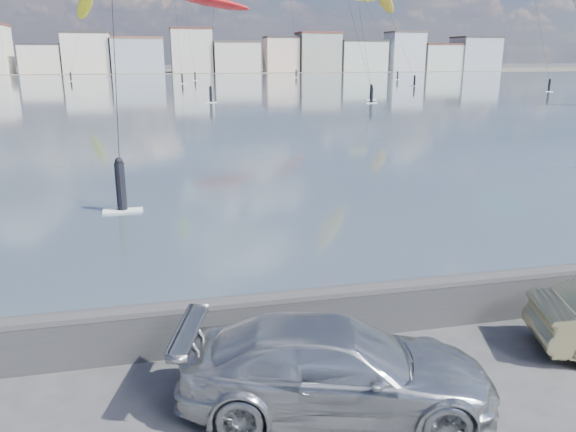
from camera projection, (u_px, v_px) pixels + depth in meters
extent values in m
plane|color=#333335|center=(284.00, 432.00, 8.42)|extent=(700.00, 700.00, 0.00)
cube|color=#304351|center=(164.00, 89.00, 94.08)|extent=(500.00, 177.00, 0.00)
cube|color=#4C473D|center=(158.00, 72.00, 195.65)|extent=(500.00, 60.00, 0.00)
cube|color=#28282B|center=(253.00, 324.00, 10.82)|extent=(400.00, 0.35, 0.90)
cylinder|color=#28282B|center=(252.00, 303.00, 10.70)|extent=(400.00, 0.36, 0.36)
cube|color=silver|center=(42.00, 59.00, 173.74)|extent=(12.00, 10.00, 8.50)
cube|color=#2D2D33|center=(40.00, 44.00, 172.48)|extent=(12.24, 10.20, 0.60)
cube|color=silver|center=(87.00, 54.00, 176.20)|extent=(14.00, 11.00, 12.00)
cube|color=#383330|center=(85.00, 33.00, 174.46)|extent=(14.28, 11.22, 0.60)
cube|color=#9EA8B7|center=(138.00, 56.00, 179.79)|extent=(16.00, 13.00, 10.50)
cube|color=brown|center=(137.00, 38.00, 178.26)|extent=(16.32, 13.26, 0.60)
cube|color=beige|center=(191.00, 51.00, 183.09)|extent=(13.00, 10.00, 13.50)
cube|color=#562D23|center=(190.00, 29.00, 181.14)|extent=(13.26, 10.20, 0.60)
cube|color=beige|center=(236.00, 58.00, 186.80)|extent=(15.00, 12.00, 9.50)
cube|color=#4C423D|center=(235.00, 42.00, 185.41)|extent=(15.30, 12.24, 0.60)
cube|color=beige|center=(281.00, 55.00, 189.98)|extent=(11.00, 9.00, 11.00)
cube|color=#383330|center=(281.00, 37.00, 188.38)|extent=(11.22, 9.18, 0.60)
cube|color=gray|center=(318.00, 53.00, 192.61)|extent=(14.00, 11.00, 12.50)
cube|color=brown|center=(318.00, 33.00, 190.80)|extent=(14.28, 11.22, 0.60)
cube|color=#B7C6BC|center=(360.00, 57.00, 196.33)|extent=(16.00, 12.00, 10.00)
cube|color=#383330|center=(361.00, 41.00, 194.87)|extent=(16.32, 12.24, 0.60)
cube|color=#B2B7C6|center=(404.00, 52.00, 199.52)|extent=(12.00, 10.00, 13.00)
cube|color=#4C423D|center=(405.00, 32.00, 197.65)|extent=(12.24, 10.20, 0.60)
cube|color=#B7C6BC|center=(439.00, 58.00, 203.02)|extent=(14.00, 11.00, 9.00)
cube|color=#562D23|center=(440.00, 44.00, 201.69)|extent=(14.28, 11.22, 0.60)
cube|color=#9EA8B7|center=(475.00, 55.00, 205.84)|extent=(15.00, 12.00, 11.50)
cube|color=#383330|center=(477.00, 37.00, 204.17)|extent=(15.30, 12.24, 0.60)
imported|color=#AFB2B6|center=(336.00, 368.00, 8.81)|extent=(5.34, 3.30, 1.44)
cube|color=white|center=(371.00, 100.00, 71.12)|extent=(1.40, 0.42, 0.08)
cylinder|color=black|center=(371.00, 92.00, 70.87)|extent=(0.36, 0.36, 1.70)
sphere|color=black|center=(372.00, 85.00, 70.62)|extent=(0.28, 0.28, 0.28)
ellipsoid|color=red|center=(214.00, 3.00, 75.77)|extent=(10.68, 8.41, 3.57)
cube|color=white|center=(211.00, 102.00, 66.99)|extent=(1.40, 0.42, 0.08)
cylinder|color=black|center=(211.00, 95.00, 66.75)|extent=(0.36, 0.36, 1.70)
sphere|color=black|center=(210.00, 87.00, 66.50)|extent=(0.28, 0.28, 0.28)
cylinder|color=black|center=(212.00, 44.00, 71.21)|extent=(2.08, 12.53, 11.04)
cube|color=white|center=(182.00, 84.00, 111.60)|extent=(1.40, 0.42, 0.08)
cylinder|color=black|center=(182.00, 79.00, 111.35)|extent=(0.36, 0.36, 1.70)
sphere|color=black|center=(182.00, 74.00, 111.10)|extent=(0.28, 0.28, 0.28)
cube|color=white|center=(549.00, 91.00, 87.49)|extent=(1.40, 0.42, 0.08)
cylinder|color=black|center=(549.00, 85.00, 87.24)|extent=(0.36, 0.36, 1.70)
sphere|color=black|center=(550.00, 80.00, 86.99)|extent=(0.28, 0.28, 0.28)
cylinder|color=black|center=(538.00, 18.00, 89.55)|extent=(1.11, 10.77, 19.90)
cube|color=white|center=(123.00, 211.00, 20.27)|extent=(1.40, 0.42, 0.08)
cylinder|color=black|center=(121.00, 186.00, 20.02)|extent=(0.36, 0.36, 1.70)
sphere|color=black|center=(119.00, 161.00, 19.77)|extent=(0.28, 0.28, 0.28)
cube|color=white|center=(371.00, 103.00, 66.13)|extent=(1.40, 0.42, 0.08)
cylinder|color=black|center=(372.00, 95.00, 65.88)|extent=(0.36, 0.36, 1.70)
sphere|color=black|center=(372.00, 87.00, 65.63)|extent=(0.28, 0.28, 0.28)
cylinder|color=black|center=(354.00, 22.00, 66.46)|extent=(2.65, 6.80, 15.99)
cube|color=white|center=(397.00, 80.00, 130.02)|extent=(1.40, 0.42, 0.08)
cylinder|color=black|center=(398.00, 76.00, 129.77)|extent=(0.36, 0.36, 1.70)
sphere|color=black|center=(398.00, 72.00, 129.52)|extent=(0.28, 0.28, 0.28)
cylinder|color=black|center=(380.00, 36.00, 133.39)|extent=(3.80, 13.98, 17.42)
ellipsoid|color=yellow|center=(85.00, 5.00, 127.31)|extent=(6.31, 9.07, 7.27)
cube|color=white|center=(71.00, 81.00, 123.01)|extent=(1.40, 0.42, 0.08)
cylinder|color=black|center=(71.00, 77.00, 122.77)|extent=(0.36, 0.36, 1.70)
sphere|color=black|center=(70.00, 73.00, 122.52)|extent=(0.28, 0.28, 0.28)
cylinder|color=black|center=(78.00, 39.00, 124.99)|extent=(3.53, 8.63, 15.15)
cube|color=white|center=(195.00, 80.00, 125.81)|extent=(1.40, 0.42, 0.08)
cylinder|color=black|center=(195.00, 76.00, 125.56)|extent=(0.36, 0.36, 1.70)
sphere|color=black|center=(195.00, 72.00, 125.31)|extent=(0.28, 0.28, 0.28)
cylinder|color=black|center=(187.00, 17.00, 125.98)|extent=(1.70, 8.84, 24.88)
cube|color=white|center=(296.00, 77.00, 143.90)|extent=(1.40, 0.42, 0.08)
cylinder|color=black|center=(296.00, 74.00, 143.65)|extent=(0.36, 0.36, 1.70)
sphere|color=black|center=(296.00, 70.00, 143.41)|extent=(0.28, 0.28, 0.28)
cylinder|color=black|center=(293.00, 25.00, 144.06)|extent=(0.20, 7.86, 23.11)
ellipsoid|color=#BF8C19|center=(386.00, 1.00, 107.21)|extent=(6.70, 6.53, 5.32)
cube|color=white|center=(414.00, 86.00, 103.65)|extent=(1.40, 0.42, 0.08)
cylinder|color=black|center=(415.00, 81.00, 103.41)|extent=(0.36, 0.36, 1.70)
sphere|color=black|center=(415.00, 76.00, 103.16)|extent=(0.28, 0.28, 0.28)
cylinder|color=black|center=(400.00, 39.00, 105.26)|extent=(2.78, 8.98, 14.09)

